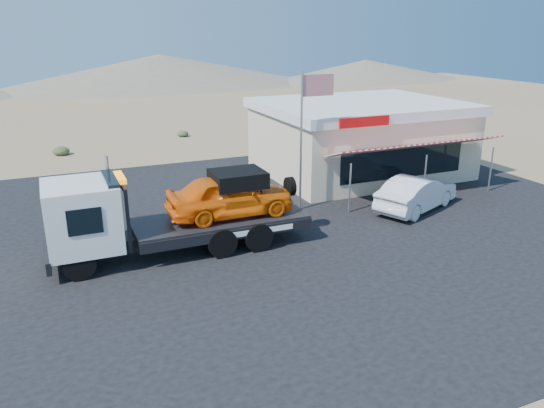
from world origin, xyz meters
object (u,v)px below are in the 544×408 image
Objects in this scene: tow_truck at (174,209)px; flagpole at (306,125)px; jerky_store at (359,137)px; white_sedan at (417,193)px.

flagpole is at bearing 20.21° from tow_truck.
jerky_store is 7.36m from flagpole.
tow_truck is at bearing -150.28° from jerky_store.
tow_truck is 7.14m from flagpole.
flagpole is (-5.57, -4.47, 1.77)m from jerky_store.
flagpole is (-4.48, 2.07, 2.98)m from white_sedan.
white_sedan is at bearing 1.49° from tow_truck.
white_sedan is 0.77× the size of flagpole.
flagpole reaches higher than tow_truck.
white_sedan is at bearing -24.83° from flagpole.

